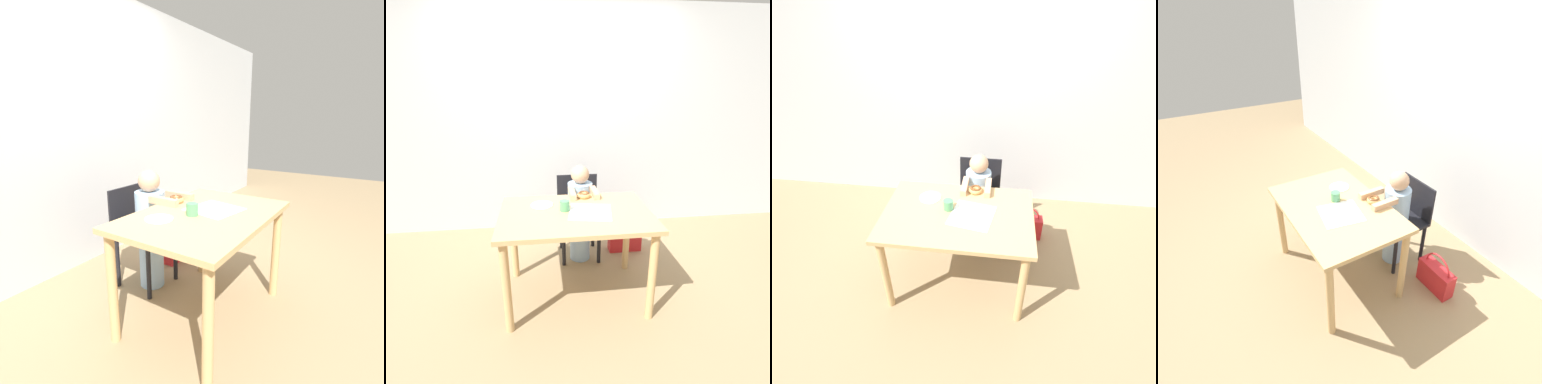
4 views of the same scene
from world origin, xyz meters
TOP-DOWN VIEW (x-y plane):
  - ground_plane at (0.00, 0.00)m, footprint 12.00×12.00m
  - wall_back at (0.00, 1.39)m, footprint 8.00×0.05m
  - dining_table at (0.00, 0.00)m, footprint 1.15×0.79m
  - chair at (0.11, 0.67)m, footprint 0.41×0.40m
  - child_figure at (0.11, 0.56)m, footprint 0.25×0.45m
  - donut at (0.11, 0.30)m, footprint 0.11×0.11m
  - napkin at (0.11, -0.01)m, footprint 0.37×0.37m
  - handbag at (0.60, 0.66)m, footprint 0.34×0.12m
  - cup at (-0.08, 0.04)m, footprint 0.08×0.08m
  - plate at (-0.25, 0.17)m, footprint 0.18×0.18m

SIDE VIEW (x-z plane):
  - ground_plane at x=0.00m, z-range 0.00..0.00m
  - handbag at x=0.60m, z-range -0.05..0.32m
  - chair at x=0.11m, z-range 0.04..0.85m
  - child_figure at x=0.11m, z-range 0.01..0.98m
  - dining_table at x=0.00m, z-range 0.27..1.02m
  - napkin at x=0.11m, z-range 0.76..0.76m
  - plate at x=-0.25m, z-range 0.76..0.76m
  - donut at x=0.11m, z-range 0.76..0.81m
  - cup at x=-0.08m, z-range 0.76..0.84m
  - wall_back at x=0.00m, z-range 0.00..2.50m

